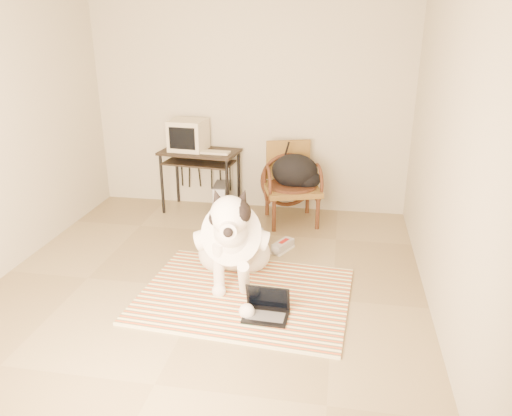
% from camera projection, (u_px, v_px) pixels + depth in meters
% --- Properties ---
extents(floor, '(4.50, 4.50, 0.00)m').
position_uv_depth(floor, '(205.00, 289.00, 4.63)').
color(floor, '#8B7A55').
rests_on(floor, ground).
extents(wall_back, '(4.50, 0.00, 4.50)m').
position_uv_depth(wall_back, '(249.00, 104.00, 6.22)').
color(wall_back, '#BBB299').
rests_on(wall_back, floor).
extents(wall_front, '(4.50, 0.00, 4.50)m').
position_uv_depth(wall_front, '(51.00, 274.00, 2.07)').
color(wall_front, '#BBB299').
rests_on(wall_front, floor).
extents(wall_right, '(0.00, 4.50, 4.50)m').
position_uv_depth(wall_right, '(451.00, 157.00, 3.83)').
color(wall_right, '#BBB299').
rests_on(wall_right, floor).
extents(rug, '(1.94, 1.54, 0.02)m').
position_uv_depth(rug, '(244.00, 295.00, 4.50)').
color(rug, '#CC5326').
rests_on(rug, floor).
extents(dog, '(0.71, 1.42, 1.06)m').
position_uv_depth(dog, '(233.00, 241.00, 4.61)').
color(dog, white).
rests_on(dog, rug).
extents(laptop, '(0.38, 0.28, 0.26)m').
position_uv_depth(laptop, '(267.00, 308.00, 4.15)').
color(laptop, black).
rests_on(laptop, rug).
extents(computer_desk, '(1.01, 0.64, 0.80)m').
position_uv_depth(computer_desk, '(200.00, 160.00, 6.26)').
color(computer_desk, black).
rests_on(computer_desk, floor).
extents(crt_monitor, '(0.46, 0.44, 0.38)m').
position_uv_depth(crt_monitor, '(188.00, 135.00, 6.21)').
color(crt_monitor, beige).
rests_on(crt_monitor, computer_desk).
extents(desk_keyboard, '(0.40, 0.17, 0.03)m').
position_uv_depth(desk_keyboard, '(214.00, 152.00, 6.11)').
color(desk_keyboard, beige).
rests_on(desk_keyboard, computer_desk).
extents(pc_tower, '(0.20, 0.41, 0.37)m').
position_uv_depth(pc_tower, '(221.00, 198.00, 6.42)').
color(pc_tower, '#505153').
rests_on(pc_tower, floor).
extents(rattan_chair, '(0.78, 0.77, 0.96)m').
position_uv_depth(rattan_chair, '(291.00, 183.00, 6.03)').
color(rattan_chair, olive).
rests_on(rattan_chair, floor).
extents(backpack, '(0.59, 0.45, 0.41)m').
position_uv_depth(backpack, '(297.00, 172.00, 5.95)').
color(backpack, black).
rests_on(backpack, rattan_chair).
extents(sneaker_left, '(0.19, 0.35, 0.11)m').
position_uv_depth(sneaker_left, '(258.00, 238.00, 5.56)').
color(sneaker_left, white).
rests_on(sneaker_left, floor).
extents(sneaker_right, '(0.24, 0.32, 0.11)m').
position_uv_depth(sneaker_right, '(283.00, 246.00, 5.37)').
color(sneaker_right, white).
rests_on(sneaker_right, floor).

